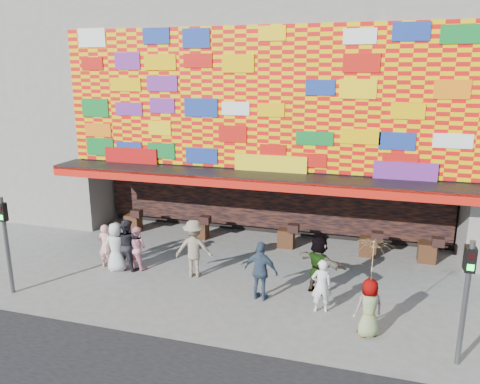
{
  "coord_description": "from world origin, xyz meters",
  "views": [
    {
      "loc": [
        4.11,
        -11.94,
        6.53
      ],
      "look_at": [
        -0.06,
        2.0,
        2.74
      ],
      "focal_mm": 35.0,
      "sensor_mm": 36.0,
      "label": 1
    }
  ],
  "objects_px": {
    "ped_g": "(369,308)",
    "ped_a": "(116,247)",
    "ped_i": "(137,248)",
    "parasol": "(373,257)",
    "signal_right": "(467,289)",
    "ped_e": "(261,271)",
    "ped_f": "(319,264)",
    "ped_h": "(321,286)",
    "ped_b": "(106,246)",
    "signal_left": "(6,235)",
    "ped_d": "(194,248)",
    "ped_c": "(127,244)"
  },
  "relations": [
    {
      "from": "ped_c",
      "to": "ped_h",
      "type": "xyz_separation_m",
      "value": [
        6.62,
        -1.05,
        -0.11
      ]
    },
    {
      "from": "signal_left",
      "to": "ped_h",
      "type": "height_order",
      "value": "signal_left"
    },
    {
      "from": "signal_left",
      "to": "signal_right",
      "type": "relative_size",
      "value": 1.0
    },
    {
      "from": "ped_i",
      "to": "ped_a",
      "type": "bearing_deg",
      "value": 43.18
    },
    {
      "from": "ped_a",
      "to": "ped_d",
      "type": "xyz_separation_m",
      "value": [
        2.65,
        0.36,
        0.11
      ]
    },
    {
      "from": "ped_a",
      "to": "ped_c",
      "type": "xyz_separation_m",
      "value": [
        0.27,
        0.24,
        0.04
      ]
    },
    {
      "from": "ped_b",
      "to": "ped_d",
      "type": "xyz_separation_m",
      "value": [
        3.14,
        0.2,
        0.19
      ]
    },
    {
      "from": "ped_i",
      "to": "parasol",
      "type": "relative_size",
      "value": 0.82
    },
    {
      "from": "ped_b",
      "to": "ped_f",
      "type": "bearing_deg",
      "value": 177.25
    },
    {
      "from": "ped_c",
      "to": "ped_f",
      "type": "distance_m",
      "value": 6.4
    },
    {
      "from": "ped_i",
      "to": "parasol",
      "type": "bearing_deg",
      "value": 174.88
    },
    {
      "from": "ped_a",
      "to": "parasol",
      "type": "xyz_separation_m",
      "value": [
        8.19,
        -1.71,
        1.3
      ]
    },
    {
      "from": "signal_right",
      "to": "parasol",
      "type": "relative_size",
      "value": 1.64
    },
    {
      "from": "ped_d",
      "to": "ped_f",
      "type": "relative_size",
      "value": 1.05
    },
    {
      "from": "ped_d",
      "to": "parasol",
      "type": "xyz_separation_m",
      "value": [
        5.54,
        -2.07,
        1.19
      ]
    },
    {
      "from": "signal_right",
      "to": "ped_c",
      "type": "height_order",
      "value": "signal_right"
    },
    {
      "from": "ped_g",
      "to": "ped_a",
      "type": "bearing_deg",
      "value": -40.85
    },
    {
      "from": "signal_right",
      "to": "ped_f",
      "type": "bearing_deg",
      "value": 143.0
    },
    {
      "from": "ped_b",
      "to": "ped_h",
      "type": "relative_size",
      "value": 1.0
    },
    {
      "from": "ped_b",
      "to": "ped_e",
      "type": "distance_m",
      "value": 5.66
    },
    {
      "from": "ped_a",
      "to": "ped_f",
      "type": "xyz_separation_m",
      "value": [
        6.67,
        0.33,
        0.07
      ]
    },
    {
      "from": "ped_b",
      "to": "ped_d",
      "type": "bearing_deg",
      "value": 179.58
    },
    {
      "from": "ped_a",
      "to": "parasol",
      "type": "distance_m",
      "value": 8.47
    },
    {
      "from": "signal_left",
      "to": "ped_b",
      "type": "xyz_separation_m",
      "value": [
        1.69,
        2.5,
        -1.09
      ]
    },
    {
      "from": "signal_right",
      "to": "ped_d",
      "type": "distance_m",
      "value": 8.09
    },
    {
      "from": "signal_right",
      "to": "ped_g",
      "type": "distance_m",
      "value": 2.39
    },
    {
      "from": "ped_b",
      "to": "ped_g",
      "type": "xyz_separation_m",
      "value": [
        8.68,
        -1.87,
        0.0
      ]
    },
    {
      "from": "ped_h",
      "to": "parasol",
      "type": "relative_size",
      "value": 0.84
    },
    {
      "from": "ped_e",
      "to": "ped_f",
      "type": "xyz_separation_m",
      "value": [
        1.55,
        0.92,
        0.02
      ]
    },
    {
      "from": "ped_f",
      "to": "ped_h",
      "type": "xyz_separation_m",
      "value": [
        0.22,
        -1.14,
        -0.14
      ]
    },
    {
      "from": "signal_left",
      "to": "ped_i",
      "type": "height_order",
      "value": "signal_left"
    },
    {
      "from": "ped_g",
      "to": "ped_d",
      "type": "bearing_deg",
      "value": -49.53
    },
    {
      "from": "ped_h",
      "to": "ped_i",
      "type": "relative_size",
      "value": 1.03
    },
    {
      "from": "ped_e",
      "to": "ped_h",
      "type": "distance_m",
      "value": 1.79
    },
    {
      "from": "ped_f",
      "to": "parasol",
      "type": "distance_m",
      "value": 2.83
    },
    {
      "from": "signal_right",
      "to": "ped_i",
      "type": "height_order",
      "value": "signal_right"
    },
    {
      "from": "ped_d",
      "to": "ped_h",
      "type": "xyz_separation_m",
      "value": [
        4.25,
        -1.17,
        -0.18
      ]
    },
    {
      "from": "ped_e",
      "to": "ped_d",
      "type": "bearing_deg",
      "value": -11.05
    },
    {
      "from": "ped_i",
      "to": "ped_h",
      "type": "bearing_deg",
      "value": 179.59
    },
    {
      "from": "ped_b",
      "to": "ped_h",
      "type": "height_order",
      "value": "ped_h"
    },
    {
      "from": "signal_right",
      "to": "ped_e",
      "type": "bearing_deg",
      "value": 161.06
    },
    {
      "from": "ped_d",
      "to": "ped_f",
      "type": "height_order",
      "value": "ped_d"
    },
    {
      "from": "ped_d",
      "to": "ped_e",
      "type": "bearing_deg",
      "value": 147.26
    },
    {
      "from": "signal_right",
      "to": "ped_e",
      "type": "distance_m",
      "value": 5.48
    },
    {
      "from": "ped_f",
      "to": "ped_h",
      "type": "relative_size",
      "value": 1.18
    },
    {
      "from": "ped_c",
      "to": "ped_d",
      "type": "relative_size",
      "value": 0.92
    },
    {
      "from": "ped_b",
      "to": "signal_left",
      "type": "bearing_deg",
      "value": 51.74
    },
    {
      "from": "signal_right",
      "to": "parasol",
      "type": "bearing_deg",
      "value": 162.7
    },
    {
      "from": "signal_left",
      "to": "ped_f",
      "type": "bearing_deg",
      "value": 16.78
    },
    {
      "from": "ped_e",
      "to": "signal_left",
      "type": "bearing_deg",
      "value": 23.5
    }
  ]
}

